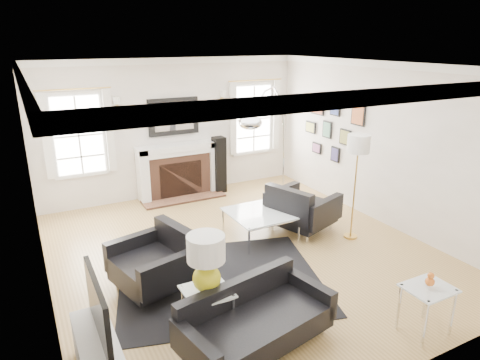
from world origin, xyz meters
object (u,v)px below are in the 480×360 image
armchair_right (300,210)px  arc_floor_lamp (269,149)px  sofa (254,320)px  armchair_left (157,263)px  coffee_table (260,214)px  gourd_lamp (206,260)px  fireplace (179,171)px

armchair_right → arc_floor_lamp: 1.17m
sofa → arc_floor_lamp: (1.87, 2.79, 1.04)m
sofa → armchair_left: size_ratio=1.52×
arc_floor_lamp → armchair_right: bearing=-69.1°
coffee_table → gourd_lamp: bearing=-133.3°
armchair_left → armchair_right: armchair_right is taller
armchair_right → gourd_lamp: 3.09m
fireplace → gourd_lamp: (-1.25, -4.35, 0.39)m
gourd_lamp → armchair_right: bearing=35.5°
armchair_left → armchair_right: bearing=12.7°
fireplace → sofa: (-0.89, -4.74, -0.24)m
armchair_left → gourd_lamp: gourd_lamp is taller
sofa → gourd_lamp: size_ratio=2.73×
armchair_right → coffee_table: (-0.73, 0.09, 0.02)m
coffee_table → sofa: bearing=-121.7°
armchair_left → arc_floor_lamp: bearing=27.0°
fireplace → coffee_table: 2.54m
armchair_left → arc_floor_lamp: (2.45, 1.25, 0.96)m
fireplace → armchair_left: fireplace is taller
sofa → armchair_right: (2.11, 2.15, 0.09)m
armchair_right → arc_floor_lamp: bearing=110.9°
fireplace → gourd_lamp: bearing=-106.1°
armchair_right → sofa: bearing=-134.5°
armchair_right → fireplace: bearing=115.3°
armchair_right → coffee_table: armchair_right is taller
armchair_left → arc_floor_lamp: size_ratio=0.48×
fireplace → coffee_table: fireplace is taller
fireplace → arc_floor_lamp: size_ratio=0.69×
arc_floor_lamp → sofa: bearing=-123.8°
fireplace → coffee_table: size_ratio=1.70×
armchair_left → coffee_table: bearing=19.6°
sofa → coffee_table: sofa is taller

